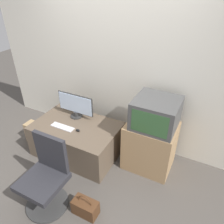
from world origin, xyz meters
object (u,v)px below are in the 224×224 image
Objects in this scene: office_chair at (46,179)px; handbag at (85,207)px; mouse at (78,130)px; crt_tv at (156,113)px; main_monitor at (75,105)px; cardboard_box_lower at (34,132)px; keyboard at (62,127)px.

handbag is at bearing 7.08° from office_chair.
mouse reaches higher than handbag.
crt_tv is 1.44m from handbag.
crt_tv is (1.25, 0.05, 0.19)m from main_monitor.
office_chair is (0.34, -1.12, -0.32)m from main_monitor.
handbag is at bearing -110.78° from crt_tv.
mouse is 1.13m from crt_tv.
handbag is (1.53, -0.76, -0.07)m from cardboard_box_lower.
crt_tv is at bearing 69.22° from handbag.
keyboard is 0.87m from office_chair.
keyboard is 1.07× the size of cardboard_box_lower.
office_chair reaches higher than main_monitor.
mouse is at bearing 4.95° from keyboard.
mouse is at bearing 127.86° from handbag.
crt_tv is at bearing 10.24° from cardboard_box_lower.
keyboard is at bearing -175.05° from mouse.
mouse is at bearing 96.65° from office_chair.
crt_tv is (1.00, 0.37, 0.38)m from mouse.
crt_tv reaches higher than mouse.
handbag is at bearing -26.42° from cardboard_box_lower.
crt_tv reaches higher than keyboard.
mouse is 1.02m from cardboard_box_lower.
keyboard is 0.78m from cardboard_box_lower.
main_monitor is 1.68× the size of keyboard.
office_chair is (0.09, -0.80, -0.14)m from mouse.
main_monitor is 2.01× the size of handbag.
handbag is at bearing -40.72° from keyboard.
office_chair is 0.57m from handbag.
cardboard_box_lower is at bearing -156.99° from main_monitor.
cardboard_box_lower is at bearing -169.76° from crt_tv.
crt_tv reaches higher than main_monitor.
main_monitor reaches higher than mouse.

